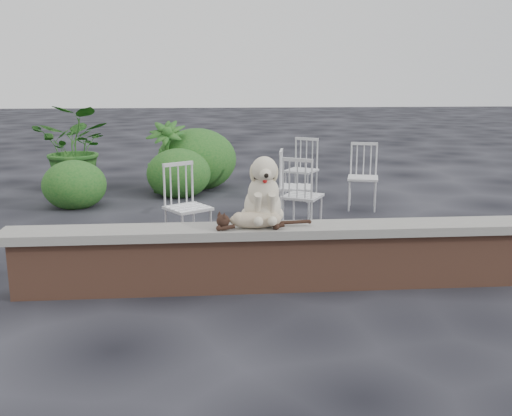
{
  "coord_description": "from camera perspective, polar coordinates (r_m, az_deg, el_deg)",
  "views": [
    {
      "loc": [
        -1.3,
        -4.96,
        1.89
      ],
      "look_at": [
        -0.87,
        0.2,
        0.7
      ],
      "focal_mm": 40.8,
      "sensor_mm": 36.0,
      "label": 1
    }
  ],
  "objects": [
    {
      "name": "dog",
      "position": [
        5.16,
        0.66,
        1.89
      ],
      "size": [
        0.42,
        0.55,
        0.64
      ],
      "primitive_type": null,
      "rotation": [
        0.0,
        0.0,
        0.01
      ],
      "color": "#C5B697",
      "rests_on": "capstone"
    },
    {
      "name": "chair_b",
      "position": [
        8.98,
        4.48,
        3.79
      ],
      "size": [
        0.77,
        0.77,
        0.94
      ],
      "primitive_type": null,
      "rotation": [
        0.0,
        0.0,
        -0.56
      ],
      "color": "silver",
      "rests_on": "ground"
    },
    {
      "name": "ground",
      "position": [
        5.46,
        9.38,
        -7.48
      ],
      "size": [
        60.0,
        60.0,
        0.0
      ],
      "primitive_type": "plane",
      "color": "black",
      "rests_on": "ground"
    },
    {
      "name": "cat",
      "position": [
        5.06,
        -0.09,
        -1.05
      ],
      "size": [
        1.0,
        0.24,
        0.17
      ],
      "primitive_type": null,
      "rotation": [
        0.0,
        0.0,
        0.01
      ],
      "color": "tan",
      "rests_on": "capstone"
    },
    {
      "name": "potted_plant_b",
      "position": [
        9.67,
        -8.82,
        4.97
      ],
      "size": [
        0.76,
        0.76,
        1.16
      ],
      "primitive_type": "imported",
      "rotation": [
        0.0,
        0.0,
        -0.2
      ],
      "color": "#164F1B",
      "rests_on": "ground"
    },
    {
      "name": "capstone",
      "position": [
        5.3,
        9.59,
        -1.99
      ],
      "size": [
        6.2,
        0.4,
        0.08
      ],
      "primitive_type": "cube",
      "color": "slate",
      "rests_on": "brick_wall"
    },
    {
      "name": "chair_c",
      "position": [
        7.07,
        4.59,
        1.3
      ],
      "size": [
        0.76,
        0.76,
        0.94
      ],
      "primitive_type": null,
      "rotation": [
        0.0,
        0.0,
        2.62
      ],
      "color": "silver",
      "rests_on": "ground"
    },
    {
      "name": "shrubbery",
      "position": [
        9.6,
        -8.18,
        3.99
      ],
      "size": [
        2.89,
        2.45,
        1.07
      ],
      "color": "#164F1B",
      "rests_on": "ground"
    },
    {
      "name": "chair_a",
      "position": [
        6.46,
        -6.7,
        0.16
      ],
      "size": [
        0.77,
        0.77,
        0.94
      ],
      "primitive_type": null,
      "rotation": [
        0.0,
        0.0,
        0.57
      ],
      "color": "silver",
      "rests_on": "ground"
    },
    {
      "name": "potted_plant_a",
      "position": [
        10.24,
        -17.19,
        5.72
      ],
      "size": [
        1.48,
        1.35,
        1.41
      ],
      "primitive_type": "imported",
      "rotation": [
        0.0,
        0.0,
        -0.22
      ],
      "color": "#164F1B",
      "rests_on": "ground"
    },
    {
      "name": "chair_e",
      "position": [
        7.62,
        3.88,
        2.17
      ],
      "size": [
        0.65,
        0.65,
        0.94
      ],
      "primitive_type": null,
      "rotation": [
        0.0,
        0.0,
        1.39
      ],
      "color": "silver",
      "rests_on": "ground"
    },
    {
      "name": "brick_wall",
      "position": [
        5.38,
        9.47,
        -4.98
      ],
      "size": [
        6.0,
        0.3,
        0.5
      ],
      "primitive_type": "cube",
      "color": "brown",
      "rests_on": "ground"
    },
    {
      "name": "chair_d",
      "position": [
        8.44,
        10.44,
        3.04
      ],
      "size": [
        0.69,
        0.69,
        0.94
      ],
      "primitive_type": null,
      "rotation": [
        0.0,
        0.0,
        -0.28
      ],
      "color": "silver",
      "rests_on": "ground"
    }
  ]
}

